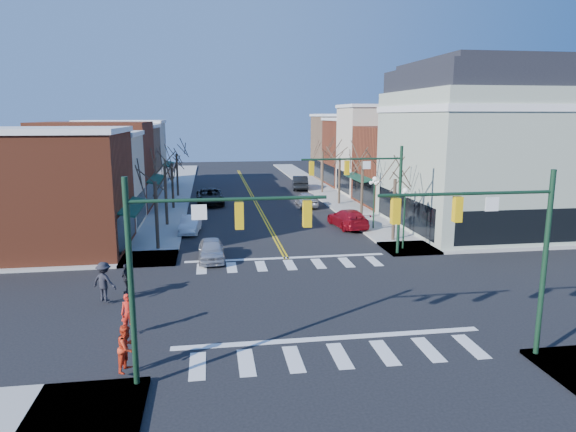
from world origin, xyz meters
name	(u,v)px	position (x,y,z in m)	size (l,w,h in m)	color
ground	(309,300)	(0.00, 0.00, 0.00)	(160.00, 160.00, 0.00)	black
sidewalk_left	(164,223)	(-8.75, 20.00, 0.07)	(3.50, 70.00, 0.15)	#9E9B93
sidewalk_right	(362,217)	(8.75, 20.00, 0.07)	(3.50, 70.00, 0.15)	#9E9B93
bldg_left_brick_a	(47,193)	(-15.50, 11.75, 4.00)	(10.00, 8.50, 8.00)	maroon
bldg_left_stucco_a	(76,182)	(-15.50, 19.50, 3.75)	(10.00, 7.00, 7.50)	beige
bldg_left_brick_b	(97,167)	(-15.50, 27.50, 4.25)	(10.00, 9.00, 8.50)	maroon
bldg_left_tan	(112,163)	(-15.50, 35.75, 3.90)	(10.00, 7.50, 7.80)	#86654A
bldg_left_stucco_b	(123,156)	(-15.50, 43.50, 4.10)	(10.00, 8.00, 8.20)	beige
bldg_right_brick_a	(410,166)	(15.50, 25.75, 4.00)	(10.00, 8.50, 8.00)	maroon
bldg_right_stucco	(385,151)	(15.50, 33.50, 5.00)	(10.00, 7.00, 10.00)	beige
bldg_right_brick_b	(366,153)	(15.50, 41.00, 4.25)	(10.00, 8.00, 8.50)	maroon
bldg_right_tan	(350,148)	(15.50, 49.00, 4.50)	(10.00, 8.00, 9.00)	#86654A
victorian_corner	(478,147)	(16.50, 14.50, 6.66)	(12.25, 14.25, 13.30)	#9EAA93
traffic_mast_near_left	(187,251)	(-5.55, -7.40, 4.71)	(6.60, 0.28, 7.20)	#14331E
traffic_mast_near_right	(500,239)	(5.55, -7.40, 4.71)	(6.60, 0.28, 7.20)	#14331E
traffic_mast_far_right	(373,185)	(5.55, 7.40, 4.71)	(6.60, 0.28, 7.20)	#14331E
lamppost_corner	(404,208)	(8.20, 8.50, 2.96)	(0.36, 0.36, 4.33)	#14331E
lamppost_midblock	(374,194)	(8.20, 15.00, 2.96)	(0.36, 0.36, 4.33)	#14331E
tree_left_a	(157,216)	(-8.40, 11.00, 2.38)	(0.24, 0.24, 4.76)	#382B21
tree_left_b	(166,196)	(-8.40, 19.00, 2.52)	(0.24, 0.24, 5.04)	#382B21
tree_left_c	(173,186)	(-8.40, 27.00, 2.27)	(0.24, 0.24, 4.55)	#382B21
tree_left_d	(177,175)	(-8.40, 35.00, 2.45)	(0.24, 0.24, 4.90)	#382B21
tree_right_a	(394,211)	(8.40, 11.00, 2.31)	(0.24, 0.24, 4.62)	#382B21
tree_right_b	(362,191)	(8.40, 19.00, 2.59)	(0.24, 0.24, 5.18)	#382B21
tree_right_c	(339,182)	(8.40, 27.00, 2.42)	(0.24, 0.24, 4.83)	#382B21
tree_right_d	(322,173)	(8.40, 35.00, 2.48)	(0.24, 0.24, 4.97)	#382B21
car_left_near	(211,250)	(-4.80, 8.00, 0.69)	(1.64, 4.08, 1.39)	#B6B6BB
car_left_mid	(190,225)	(-6.40, 16.17, 0.66)	(1.40, 4.02, 1.32)	white
car_left_far	(210,197)	(-4.80, 29.21, 0.82)	(2.72, 5.89, 1.64)	black
car_right_near	(348,218)	(6.40, 16.18, 0.76)	(2.14, 5.26, 1.53)	maroon
car_right_mid	(306,199)	(4.84, 26.38, 0.76)	(1.80, 4.46, 1.52)	silver
car_right_far	(300,183)	(6.40, 38.83, 0.86)	(1.82, 5.21, 1.72)	black
pedestrian_red_a	(128,313)	(-8.28, -3.01, 0.98)	(0.61, 0.40, 1.66)	red
pedestrian_red_b	(127,348)	(-7.83, -6.43, 1.01)	(0.83, 0.65, 1.71)	red
pedestrian_dark_a	(126,279)	(-9.10, 1.92, 0.93)	(0.92, 0.38, 1.56)	black
pedestrian_dark_b	(104,282)	(-10.00, 0.99, 1.13)	(1.27, 0.73, 1.96)	black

